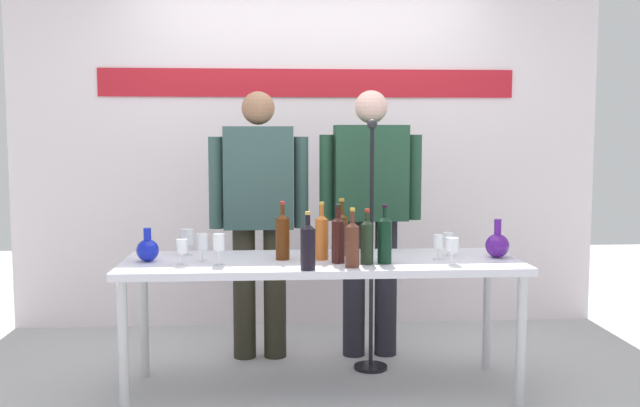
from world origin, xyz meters
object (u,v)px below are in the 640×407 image
Objects in this scene: microphone_stand at (371,287)px; wine_glass_right_1 at (452,245)px; wine_bottle_1 at (367,240)px; wine_glass_left_1 at (182,247)px; display_table at (322,270)px; wine_bottle_4 at (283,235)px; wine_glass_left_2 at (219,243)px; wine_glass_left_3 at (202,242)px; wine_glass_right_0 at (448,240)px; presenter_left at (259,207)px; wine_bottle_5 at (323,236)px; wine_bottle_0 at (352,243)px; wine_bottle_6 at (338,238)px; decanter_blue_right at (497,245)px; wine_bottle_2 at (385,238)px; wine_glass_left_0 at (188,237)px; wine_bottle_3 at (341,232)px; wine_bottle_7 at (308,245)px; presenter_right at (370,204)px; decanter_blue_left at (148,249)px; wine_glass_right_2 at (438,242)px.

wine_glass_right_1 is at bearing -56.02° from microphone_stand.
wine_bottle_1 is 2.16× the size of wine_glass_left_1.
wine_bottle_4 is (-0.21, 0.02, 0.19)m from display_table.
wine_glass_left_2 is at bearing 179.01° from wine_bottle_1.
wine_glass_left_3 is 1.13× the size of wine_glass_right_0.
presenter_left is 5.32× the size of wine_bottle_5.
wine_bottle_0 reaches higher than wine_glass_left_2.
wine_bottle_6 is (-0.06, 0.13, 0.01)m from wine_bottle_0.
wine_bottle_6 is at bearing -172.73° from decanter_blue_right.
wine_bottle_2 is at bearing -0.03° from wine_glass_left_2.
wine_glass_right_0 is at bearing -4.87° from wine_glass_left_0.
wine_glass_left_3 is at bearing -159.27° from microphone_stand.
wine_glass_left_3 reaches higher than wine_glass_left_1.
wine_bottle_3 is (-0.85, 0.12, 0.06)m from decanter_blue_right.
wine_glass_left_2 is (-0.86, 0.00, -0.02)m from wine_bottle_2.
wine_glass_left_0 is at bearing 165.29° from wine_bottle_5.
wine_bottle_6 is 1.06× the size of wine_bottle_7.
wine_glass_left_2 is (-0.89, -0.76, -0.12)m from presenter_right.
presenter_left is 5.47× the size of wine_bottle_0.
wine_bottle_0 reaches higher than decanter_blue_left.
wine_bottle_0 is 0.54m from wine_glass_right_1.
decanter_blue_left is 0.58× the size of wine_bottle_6.
wine_bottle_2 is at bearing -23.14° from display_table.
wine_glass_left_1 is (-0.96, 0.05, -0.03)m from wine_bottle_1.
wine_bottle_5 reaches higher than wine_bottle_6.
presenter_left is 10.15× the size of wine_glass_left_2.
wine_bottle_2 is 0.61m from microphone_stand.
decanter_blue_left is at bearing -177.83° from wine_glass_right_0.
wine_bottle_0 is at bearing -107.03° from microphone_stand.
wine_glass_left_0 is (-0.65, 0.48, -0.02)m from wine_bottle_7.
presenter_right reaches higher than wine_glass_right_0.
wine_bottle_5 is 2.29× the size of wine_glass_right_2.
wine_bottle_0 is 0.97× the size of wine_bottle_5.
wine_bottle_1 is 0.42m from wine_glass_right_2.
display_table is 0.73m from wine_glass_right_0.
wine_glass_right_1 is at bearing -28.77° from wine_bottle_3.
wine_bottle_7 is 0.87m from wine_glass_right_0.
decanter_blue_left is 1.35× the size of wine_glass_left_1.
wine_glass_left_1 is at bearing -177.48° from wine_glass_right_2.
wine_bottle_1 reaches higher than wine_glass_left_3.
presenter_right reaches higher than decanter_blue_left.
wine_bottle_2 is 2.32× the size of wine_glass_left_1.
presenter_right is at bearing 87.85° from wine_bottle_2.
wine_bottle_7 is at bearing -107.18° from display_table.
wine_bottle_6 is 2.25× the size of wine_glass_right_1.
wine_bottle_5 is 0.69m from wine_glass_right_1.
wine_glass_right_1 is (0.67, -0.17, -0.03)m from wine_bottle_5.
wine_bottle_0 is 0.98× the size of wine_bottle_2.
wine_bottle_5 is (0.22, -0.02, -0.00)m from wine_bottle_4.
wine_glass_left_3 is (0.10, 0.09, 0.01)m from wine_glass_left_1.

